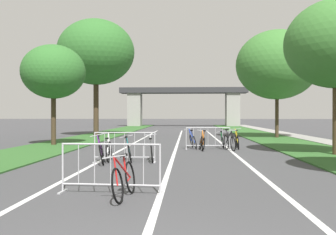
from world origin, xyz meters
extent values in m
cube|color=#2D5B26|center=(-6.30, 25.64, 0.03)|extent=(3.36, 62.69, 0.05)
cube|color=#2D5B26|center=(6.30, 25.64, 0.03)|extent=(3.36, 62.69, 0.05)
cube|color=gray|center=(8.80, 25.64, 0.04)|extent=(1.64, 62.69, 0.08)
cube|color=silver|center=(0.00, 18.13, 0.00)|extent=(0.14, 36.27, 0.01)
cube|color=silver|center=(2.54, 18.13, 0.00)|extent=(0.14, 36.27, 0.01)
cube|color=silver|center=(-2.54, 18.13, 0.00)|extent=(0.14, 36.27, 0.01)
cube|color=#2D2D30|center=(0.00, 51.81, 5.17)|extent=(18.25, 2.97, 0.77)
cube|color=gray|center=(-7.07, 51.81, 2.39)|extent=(1.90, 2.40, 4.78)
cube|color=gray|center=(7.07, 51.81, 2.39)|extent=(1.90, 2.40, 4.78)
cylinder|color=#3D2D1E|center=(-6.62, 16.82, 1.34)|extent=(0.26, 0.26, 2.69)
ellipsoid|color=#2D6628|center=(-6.62, 16.82, 3.96)|extent=(3.40, 3.40, 2.89)
cylinder|color=#3D2D1E|center=(-6.53, 26.00, 2.14)|extent=(0.40, 0.40, 4.29)
ellipsoid|color=#2D6628|center=(-6.53, 26.00, 6.52)|extent=(5.96, 5.96, 5.06)
cylinder|color=#3D2D1E|center=(6.89, 24.00, 1.51)|extent=(0.25, 0.25, 3.02)
ellipsoid|color=#38702D|center=(6.89, 24.00, 5.18)|extent=(5.76, 5.76, 4.90)
cylinder|color=#ADADB2|center=(-2.09, 4.72, 0.53)|extent=(0.04, 0.04, 1.05)
cube|color=#ADADB2|center=(-2.09, 4.72, 0.01)|extent=(0.09, 0.44, 0.03)
cylinder|color=#ADADB2|center=(-0.01, 4.60, 0.53)|extent=(0.04, 0.04, 1.05)
cube|color=#ADADB2|center=(-0.01, 4.60, 0.01)|extent=(0.09, 0.44, 0.03)
cylinder|color=#ADADB2|center=(-1.05, 4.66, 1.03)|extent=(2.09, 0.16, 0.04)
cylinder|color=#ADADB2|center=(-1.05, 4.66, 0.18)|extent=(2.09, 0.16, 0.04)
cylinder|color=#ADADB2|center=(-1.75, 4.70, 0.61)|extent=(0.02, 0.02, 0.87)
cylinder|color=#ADADB2|center=(-1.40, 4.68, 0.61)|extent=(0.02, 0.02, 0.87)
cylinder|color=#ADADB2|center=(-1.05, 4.66, 0.61)|extent=(0.02, 0.02, 0.87)
cylinder|color=#ADADB2|center=(-0.71, 4.64, 0.61)|extent=(0.02, 0.02, 0.87)
cylinder|color=#ADADB2|center=(-0.36, 4.62, 0.61)|extent=(0.02, 0.02, 0.87)
cylinder|color=#ADADB2|center=(-2.66, 9.80, 0.53)|extent=(0.04, 0.04, 1.05)
cube|color=#ADADB2|center=(-2.66, 9.80, 0.01)|extent=(0.07, 0.44, 0.03)
cylinder|color=#ADADB2|center=(-0.57, 9.84, 0.53)|extent=(0.04, 0.04, 1.05)
cube|color=#ADADB2|center=(-0.57, 9.84, 0.01)|extent=(0.07, 0.44, 0.03)
cylinder|color=#ADADB2|center=(-1.61, 9.82, 1.03)|extent=(2.09, 0.08, 0.04)
cylinder|color=#ADADB2|center=(-1.61, 9.82, 0.18)|extent=(2.09, 0.08, 0.04)
cylinder|color=#ADADB2|center=(-2.31, 9.81, 0.61)|extent=(0.02, 0.02, 0.87)
cylinder|color=#ADADB2|center=(-1.96, 9.81, 0.61)|extent=(0.02, 0.02, 0.87)
cylinder|color=#ADADB2|center=(-1.61, 9.82, 0.61)|extent=(0.02, 0.02, 0.87)
cylinder|color=#ADADB2|center=(-1.26, 9.83, 0.61)|extent=(0.02, 0.02, 0.87)
cylinder|color=#ADADB2|center=(-0.92, 9.84, 0.61)|extent=(0.02, 0.02, 0.87)
cylinder|color=#ADADB2|center=(0.50, 14.92, 0.53)|extent=(0.04, 0.04, 1.05)
cube|color=#ADADB2|center=(0.50, 14.92, 0.01)|extent=(0.08, 0.44, 0.03)
cylinder|color=#ADADB2|center=(2.59, 15.04, 0.53)|extent=(0.04, 0.04, 1.05)
cube|color=#ADADB2|center=(2.59, 15.04, 0.01)|extent=(0.08, 0.44, 0.03)
cylinder|color=#ADADB2|center=(1.55, 14.98, 1.03)|extent=(2.09, 0.16, 0.04)
cylinder|color=#ADADB2|center=(1.55, 14.98, 0.18)|extent=(2.09, 0.16, 0.04)
cylinder|color=#ADADB2|center=(0.85, 14.94, 0.61)|extent=(0.02, 0.02, 0.87)
cylinder|color=#ADADB2|center=(1.20, 14.96, 0.61)|extent=(0.02, 0.02, 0.87)
cylinder|color=#ADADB2|center=(1.55, 14.98, 0.61)|extent=(0.02, 0.02, 0.87)
cylinder|color=#ADADB2|center=(1.89, 15.00, 0.61)|extent=(0.02, 0.02, 0.87)
cylinder|color=#ADADB2|center=(2.24, 15.02, 0.61)|extent=(0.02, 0.02, 0.87)
torus|color=black|center=(2.41, 14.97, 0.34)|extent=(0.25, 0.68, 0.68)
torus|color=black|center=(2.62, 14.03, 0.34)|extent=(0.25, 0.68, 0.68)
cylinder|color=black|center=(2.48, 14.52, 0.63)|extent=(0.19, 0.93, 0.62)
cylinder|color=black|center=(2.44, 14.69, 0.62)|extent=(0.12, 0.10, 0.67)
cylinder|color=black|center=(2.44, 14.82, 0.31)|extent=(0.10, 0.31, 0.08)
cylinder|color=black|center=(2.59, 14.04, 0.63)|extent=(0.10, 0.08, 0.59)
cube|color=black|center=(2.41, 14.72, 0.96)|extent=(0.15, 0.26, 0.06)
cylinder|color=#99999E|center=(2.56, 14.06, 0.93)|extent=(0.44, 0.12, 0.07)
torus|color=black|center=(1.28, 13.94, 0.32)|extent=(0.18, 0.64, 0.63)
torus|color=black|center=(1.20, 14.92, 0.32)|extent=(0.18, 0.64, 0.63)
cylinder|color=orange|center=(1.28, 14.41, 0.60)|extent=(0.04, 0.95, 0.61)
cylinder|color=orange|center=(1.30, 14.22, 0.59)|extent=(0.14, 0.11, 0.66)
cylinder|color=orange|center=(1.27, 14.10, 0.29)|extent=(0.06, 0.32, 0.07)
cylinder|color=orange|center=(1.24, 14.89, 0.60)|extent=(0.12, 0.09, 0.58)
cube|color=black|center=(1.34, 14.19, 0.92)|extent=(0.12, 0.25, 0.06)
cylinder|color=#99999E|center=(1.28, 14.87, 0.89)|extent=(0.54, 0.07, 0.10)
torus|color=black|center=(-0.65, 4.68, 0.34)|extent=(0.21, 0.68, 0.67)
torus|color=black|center=(-0.73, 3.73, 0.34)|extent=(0.21, 0.68, 0.67)
cylinder|color=red|center=(-0.73, 4.23, 0.60)|extent=(0.21, 0.93, 0.56)
cylinder|color=red|center=(-0.70, 4.41, 0.55)|extent=(0.13, 0.13, 0.54)
cylinder|color=red|center=(-0.66, 4.53, 0.31)|extent=(0.05, 0.31, 0.08)
cylinder|color=red|center=(-0.77, 3.75, 0.60)|extent=(0.12, 0.10, 0.53)
cube|color=black|center=(-0.74, 4.45, 0.82)|extent=(0.13, 0.25, 0.07)
cylinder|color=#99999E|center=(-0.81, 3.78, 0.86)|extent=(0.46, 0.07, 0.10)
torus|color=black|center=(-0.66, 9.71, 0.31)|extent=(0.17, 0.63, 0.63)
torus|color=black|center=(-0.77, 10.80, 0.31)|extent=(0.17, 0.63, 0.63)
cylinder|color=#B7B7BC|center=(-0.74, 10.23, 0.61)|extent=(0.20, 1.06, 0.63)
cylinder|color=#B7B7BC|center=(-0.71, 10.02, 0.54)|extent=(0.09, 0.13, 0.56)
cylinder|color=#B7B7BC|center=(-0.67, 9.89, 0.29)|extent=(0.06, 0.35, 0.07)
cylinder|color=#B7B7BC|center=(-0.80, 10.77, 0.61)|extent=(0.09, 0.10, 0.60)
cube|color=black|center=(-0.73, 9.98, 0.82)|extent=(0.13, 0.25, 0.06)
cylinder|color=#99999E|center=(-0.82, 10.74, 0.91)|extent=(0.47, 0.08, 0.07)
torus|color=black|center=(-2.41, 9.88, 0.34)|extent=(0.32, 0.71, 0.68)
torus|color=black|center=(-2.23, 8.94, 0.34)|extent=(0.32, 0.71, 0.68)
cylinder|color=#662884|center=(-2.39, 9.42, 0.67)|extent=(0.08, 0.94, 0.68)
cylinder|color=#662884|center=(-2.41, 9.60, 0.61)|extent=(0.19, 0.08, 0.65)
cylinder|color=#662884|center=(-2.38, 9.73, 0.32)|extent=(0.10, 0.31, 0.08)
cylinder|color=#662884|center=(-2.30, 8.95, 0.67)|extent=(0.18, 0.06, 0.65)
cube|color=black|center=(-2.49, 9.62, 0.93)|extent=(0.15, 0.26, 0.07)
cylinder|color=#99999E|center=(-2.37, 8.96, 0.99)|extent=(0.45, 0.11, 0.12)
torus|color=black|center=(2.95, 14.88, 0.34)|extent=(0.14, 0.68, 0.68)
torus|color=black|center=(3.01, 15.92, 0.34)|extent=(0.14, 0.68, 0.68)
cylinder|color=gold|center=(2.95, 15.38, 0.64)|extent=(0.04, 1.01, 0.63)
cylinder|color=gold|center=(2.95, 15.18, 0.59)|extent=(0.11, 0.12, 0.61)
cylinder|color=gold|center=(2.96, 15.05, 0.31)|extent=(0.05, 0.34, 0.08)
cylinder|color=gold|center=(2.98, 15.89, 0.64)|extent=(0.10, 0.09, 0.60)
cube|color=black|center=(2.92, 15.14, 0.90)|extent=(0.12, 0.25, 0.06)
cylinder|color=#99999E|center=(2.95, 15.87, 0.94)|extent=(0.56, 0.06, 0.08)
torus|color=black|center=(0.91, 14.90, 0.32)|extent=(0.27, 0.67, 0.64)
torus|color=black|center=(0.76, 15.96, 0.32)|extent=(0.27, 0.67, 0.64)
cylinder|color=#1E389E|center=(0.78, 15.39, 0.63)|extent=(0.32, 1.02, 0.65)
cylinder|color=#1E389E|center=(0.82, 15.19, 0.59)|extent=(0.17, 0.14, 0.63)
cylinder|color=#1E389E|center=(0.89, 15.07, 0.30)|extent=(0.07, 0.35, 0.08)
cylinder|color=#1E389E|center=(0.70, 15.92, 0.63)|extent=(0.16, 0.11, 0.63)
cube|color=black|center=(0.76, 15.14, 0.90)|extent=(0.14, 0.25, 0.07)
cylinder|color=#99999E|center=(0.64, 15.89, 0.94)|extent=(0.48, 0.10, 0.13)
torus|color=black|center=(-1.42, 9.66, 0.34)|extent=(0.28, 0.69, 0.67)
torus|color=black|center=(-1.58, 10.70, 0.34)|extent=(0.28, 0.69, 0.67)
cylinder|color=#197A7F|center=(-1.55, 10.15, 0.59)|extent=(0.30, 1.00, 0.55)
cylinder|color=#197A7F|center=(-1.52, 9.95, 0.58)|extent=(0.16, 0.14, 0.60)
cylinder|color=#197A7F|center=(-1.44, 9.83, 0.31)|extent=(0.07, 0.34, 0.08)
cylinder|color=#197A7F|center=(-1.63, 10.67, 0.59)|extent=(0.14, 0.11, 0.52)
cube|color=black|center=(-1.58, 9.90, 0.87)|extent=(0.14, 0.25, 0.07)
cylinder|color=#99999E|center=(-1.68, 10.63, 0.85)|extent=(0.49, 0.10, 0.13)
torus|color=black|center=(2.27, 15.07, 0.30)|extent=(0.15, 0.61, 0.60)
torus|color=black|center=(2.31, 16.04, 0.30)|extent=(0.15, 0.61, 0.60)
cylinder|color=#1E7238|center=(2.25, 15.53, 0.55)|extent=(0.07, 0.95, 0.53)
cylinder|color=#1E7238|center=(2.24, 15.35, 0.54)|extent=(0.14, 0.11, 0.58)
cylinder|color=#1E7238|center=(2.28, 15.22, 0.28)|extent=(0.05, 0.32, 0.07)
cylinder|color=#1E7238|center=(2.27, 16.02, 0.55)|extent=(0.12, 0.09, 0.50)
cube|color=black|center=(2.20, 15.32, 0.83)|extent=(0.12, 0.24, 0.06)
cylinder|color=#99999E|center=(2.24, 16.00, 0.80)|extent=(0.45, 0.05, 0.10)
torus|color=black|center=(-2.18, 9.67, 0.34)|extent=(0.18, 0.68, 0.67)
torus|color=black|center=(-2.28, 10.67, 0.34)|extent=(0.18, 0.68, 0.67)
cylinder|color=silver|center=(-2.26, 10.14, 0.65)|extent=(0.21, 0.98, 0.67)
cylinder|color=silver|center=(-2.23, 9.95, 0.55)|extent=(0.10, 0.13, 0.54)
cylinder|color=silver|center=(-2.19, 9.83, 0.31)|extent=(0.06, 0.33, 0.08)
cylinder|color=silver|center=(-2.31, 10.64, 0.65)|extent=(0.11, 0.10, 0.64)
cube|color=black|center=(-2.25, 9.91, 0.82)|extent=(0.13, 0.25, 0.06)
cylinder|color=#99999E|center=(-2.34, 10.61, 0.97)|extent=(0.52, 0.08, 0.08)
camera|label=1|loc=(0.55, -3.22, 1.65)|focal=40.65mm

